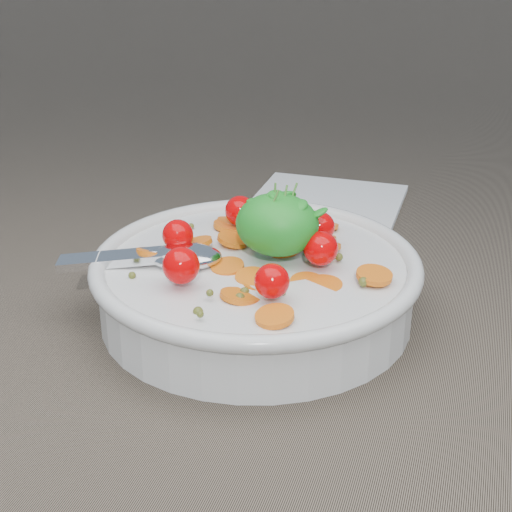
% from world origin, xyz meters
% --- Properties ---
extents(ground, '(6.00, 6.00, 0.00)m').
position_xyz_m(ground, '(0.00, 0.00, 0.00)').
color(ground, brown).
rests_on(ground, ground).
extents(bowl, '(0.27, 0.25, 0.11)m').
position_xyz_m(bowl, '(0.02, 0.00, 0.03)').
color(bowl, silver).
rests_on(bowl, ground).
extents(napkin, '(0.15, 0.13, 0.01)m').
position_xyz_m(napkin, '(0.02, 0.26, 0.00)').
color(napkin, white).
rests_on(napkin, ground).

